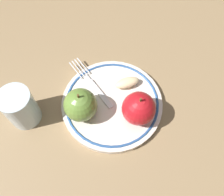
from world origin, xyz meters
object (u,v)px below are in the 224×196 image
(apple_second_whole, at_px, (139,109))
(apple_slice_front, at_px, (127,83))
(drinking_glass, at_px, (20,107))
(apple_red_whole, at_px, (80,105))
(fork, at_px, (92,84))
(plate, at_px, (112,103))

(apple_second_whole, distance_m, apple_slice_front, 0.09)
(apple_slice_front, bearing_deg, drinking_glass, -0.03)
(apple_second_whole, bearing_deg, apple_red_whole, 31.32)
(apple_red_whole, height_order, apple_second_whole, same)
(drinking_glass, bearing_deg, apple_red_whole, -143.57)
(drinking_glass, bearing_deg, fork, -118.27)
(plate, height_order, apple_slice_front, apple_slice_front)
(apple_slice_front, bearing_deg, apple_second_whole, 87.05)
(apple_red_whole, distance_m, fork, 0.09)
(fork, bearing_deg, drinking_glass, 80.22)
(apple_slice_front, height_order, drinking_glass, drinking_glass)
(plate, distance_m, drinking_glass, 0.21)
(apple_red_whole, xyz_separation_m, drinking_glass, (0.11, 0.08, -0.01))
(apple_second_whole, bearing_deg, drinking_glass, 33.94)
(fork, bearing_deg, apple_slice_front, -127.02)
(apple_red_whole, relative_size, drinking_glass, 0.85)
(plate, bearing_deg, apple_red_whole, 56.02)
(plate, distance_m, apple_second_whole, 0.08)
(plate, relative_size, apple_second_whole, 2.87)
(apple_second_whole, bearing_deg, fork, -2.89)
(plate, relative_size, fork, 1.47)
(apple_slice_front, height_order, fork, apple_slice_front)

